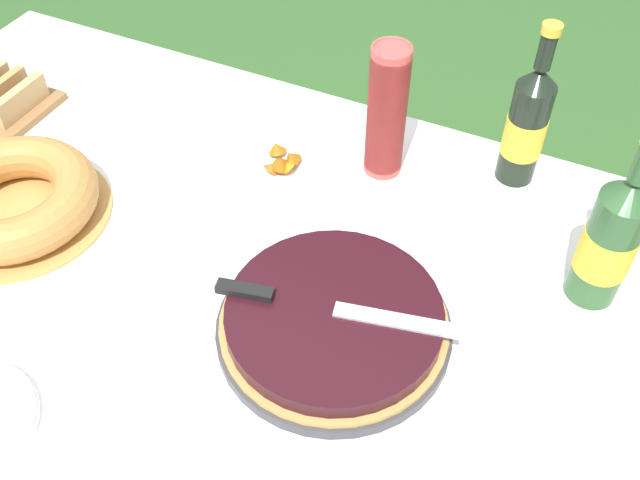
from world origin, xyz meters
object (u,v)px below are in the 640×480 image
(bundt_cake, at_px, (13,199))
(juice_bottle_red, at_px, (527,125))
(serving_knife, at_px, (315,304))
(cider_bottle_green, at_px, (610,240))
(berry_tart, at_px, (334,322))
(snack_plate_left, at_px, (282,172))
(cup_stack, at_px, (387,112))

(bundt_cake, distance_m, juice_bottle_red, 0.93)
(serving_knife, relative_size, cider_bottle_green, 1.14)
(berry_tart, bearing_deg, juice_bottle_red, 71.97)
(serving_knife, xyz_separation_m, snack_plate_left, (-0.21, 0.30, -0.05))
(juice_bottle_red, bearing_deg, serving_knife, -110.80)
(serving_knife, height_order, cider_bottle_green, cider_bottle_green)
(serving_knife, bearing_deg, cider_bottle_green, 22.91)
(berry_tart, relative_size, snack_plate_left, 1.63)
(serving_knife, bearing_deg, bundt_cake, 168.01)
(serving_knife, xyz_separation_m, cider_bottle_green, (0.37, 0.26, 0.06))
(serving_knife, xyz_separation_m, cup_stack, (-0.05, 0.40, 0.07))
(serving_knife, height_order, juice_bottle_red, juice_bottle_red)
(snack_plate_left, bearing_deg, juice_bottle_red, 25.65)
(berry_tart, bearing_deg, cider_bottle_green, 36.70)
(berry_tart, bearing_deg, snack_plate_left, 129.71)
(cider_bottle_green, distance_m, snack_plate_left, 0.60)
(serving_knife, bearing_deg, juice_bottle_red, 56.94)
(serving_knife, bearing_deg, cup_stack, 84.77)
(cider_bottle_green, bearing_deg, serving_knife, -144.82)
(cup_stack, relative_size, cider_bottle_green, 0.82)
(bundt_cake, xyz_separation_m, cider_bottle_green, (0.97, 0.26, 0.08))
(bundt_cake, relative_size, cider_bottle_green, 1.02)
(serving_knife, distance_m, juice_bottle_red, 0.53)
(juice_bottle_red, bearing_deg, snack_plate_left, -154.35)
(berry_tart, height_order, juice_bottle_red, juice_bottle_red)
(cup_stack, bearing_deg, juice_bottle_red, 20.75)
(serving_knife, distance_m, snack_plate_left, 0.37)
(juice_bottle_red, height_order, snack_plate_left, juice_bottle_red)
(serving_knife, bearing_deg, berry_tart, 0.00)
(cup_stack, distance_m, cider_bottle_green, 0.44)
(cup_stack, height_order, snack_plate_left, cup_stack)
(cup_stack, relative_size, snack_plate_left, 1.19)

